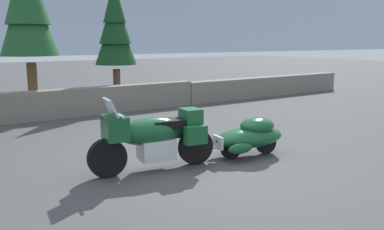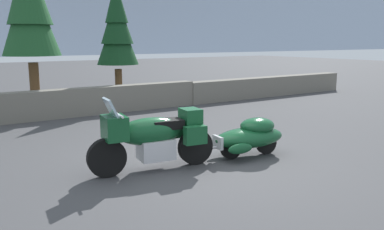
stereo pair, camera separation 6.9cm
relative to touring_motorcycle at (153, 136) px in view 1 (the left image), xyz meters
The scene contains 5 objects.
ground_plane 0.96m from the touring_motorcycle, 13.00° to the right, with size 80.00×80.00×0.00m, color #424244.
stone_guard_wall 5.93m from the touring_motorcycle, 85.55° to the left, with size 24.00×0.61×0.84m.
touring_motorcycle is the anchor object (origin of this frame).
car_shaped_trailer 2.04m from the touring_motorcycle, ahead, with size 2.23×0.93×0.76m.
pine_tree_secondary 8.14m from the touring_motorcycle, 70.21° to the left, with size 1.46×1.46×4.35m.
Camera 1 is at (-4.06, -5.88, 2.26)m, focal length 37.97 mm.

